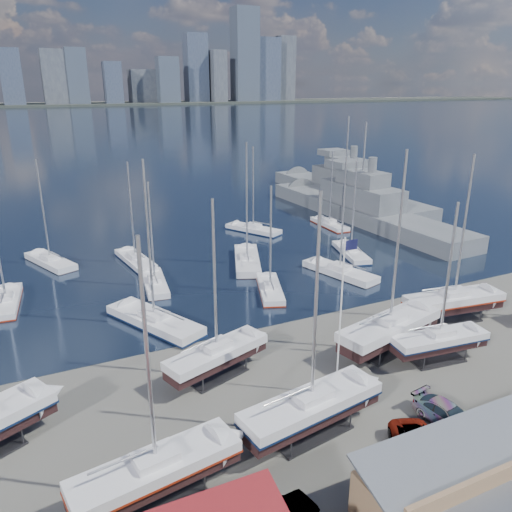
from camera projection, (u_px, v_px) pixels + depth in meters
ground at (322, 379)px, 40.10m from camera, size 1400.00×1400.00×0.00m
water at (49, 123)px, 305.09m from camera, size 1400.00×600.00×0.40m
far_shore at (31, 105)px, 526.88m from camera, size 1400.00×80.00×2.20m
skyline at (18, 66)px, 505.97m from camera, size 639.14×43.80×107.69m
shed_grey at (492, 500)px, 25.72m from camera, size 12.60×8.40×4.17m
sailboat_cradle_1 at (157, 470)px, 27.80m from camera, size 10.04×4.19×15.76m
sailboat_cradle_2 at (217, 354)px, 39.77m from camera, size 9.27×5.19×14.69m
sailboat_cradle_3 at (311, 407)px, 33.16m from camera, size 10.71×4.47×16.73m
sailboat_cradle_4 at (390, 328)px, 43.72m from camera, size 11.31×5.50×17.65m
sailboat_cradle_5 at (440, 340)px, 42.09m from camera, size 8.69×3.30×13.88m
sailboat_cradle_6 at (454, 301)px, 49.38m from camera, size 10.52×4.18×16.50m
sailboat_moored_1 at (7, 303)px, 53.25m from camera, size 3.36×9.13×13.34m
sailboat_moored_2 at (51, 262)px, 65.26m from camera, size 6.06×9.82×14.37m
sailboat_moored_3 at (155, 323)px, 48.82m from camera, size 7.78×11.63×17.00m
sailboat_moored_4 at (155, 284)px, 58.20m from camera, size 3.51×8.81×12.93m
sailboat_moored_5 at (136, 261)px, 65.84m from camera, size 3.83×9.60×13.96m
sailboat_moored_6 at (270, 290)px, 56.57m from camera, size 5.20×8.88×12.83m
sailboat_moored_7 at (247, 262)px, 65.44m from camera, size 6.91×11.29×16.52m
sailboat_moored_8 at (253, 230)px, 79.67m from camera, size 6.94×9.51×14.10m
sailboat_moored_9 at (340, 273)px, 61.67m from camera, size 5.51×10.47×15.22m
sailboat_moored_10 at (351, 253)px, 68.78m from camera, size 4.79×9.42×13.57m
sailboat_moored_11 at (329, 225)px, 82.69m from camera, size 2.56×8.68×12.91m
naval_ship_east at (360, 210)px, 86.80m from camera, size 9.37×46.66×18.18m
naval_ship_west at (344, 191)px, 101.97m from camera, size 8.41×45.63×18.09m
car_c at (419, 449)px, 31.27m from camera, size 4.42×6.07×1.53m
car_d at (448, 415)px, 34.50m from camera, size 2.87×5.47×1.51m
flagpole at (342, 307)px, 35.85m from camera, size 1.10×0.12×12.52m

